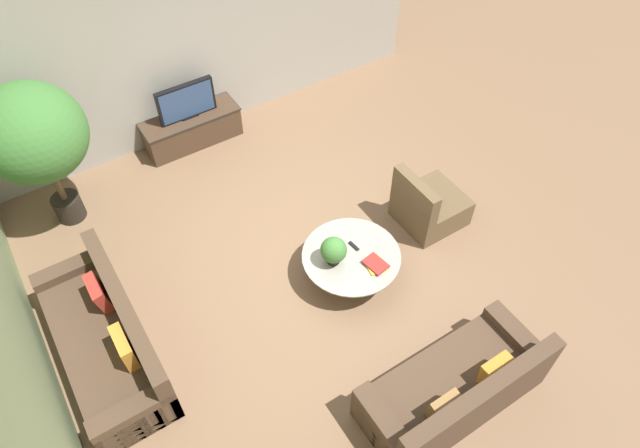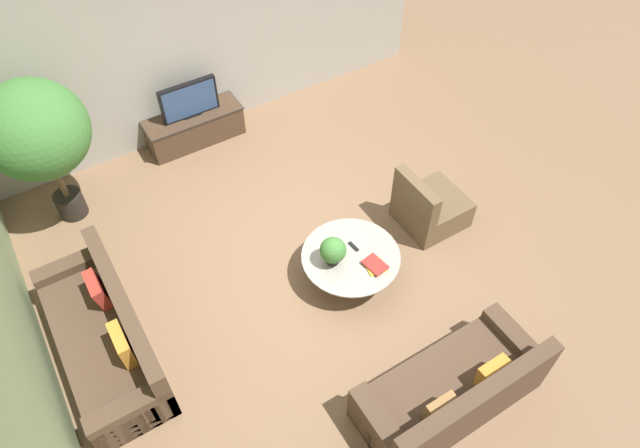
% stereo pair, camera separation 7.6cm
% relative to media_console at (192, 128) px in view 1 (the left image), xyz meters
% --- Properties ---
extents(ground_plane, '(24.00, 24.00, 0.00)m').
position_rel_media_console_xyz_m(ground_plane, '(0.33, -2.94, -0.25)').
color(ground_plane, brown).
extents(back_wall_stone, '(7.40, 0.12, 3.00)m').
position_rel_media_console_xyz_m(back_wall_stone, '(0.33, 0.32, 1.25)').
color(back_wall_stone, '#A39E93').
rests_on(back_wall_stone, ground).
extents(media_console, '(1.45, 0.50, 0.48)m').
position_rel_media_console_xyz_m(media_console, '(0.00, 0.00, 0.00)').
color(media_console, '#473323').
rests_on(media_console, ground).
extents(television, '(0.85, 0.13, 0.54)m').
position_rel_media_console_xyz_m(television, '(-0.00, -0.00, 0.49)').
color(television, black).
rests_on(television, media_console).
extents(coffee_table, '(1.18, 1.18, 0.39)m').
position_rel_media_console_xyz_m(coffee_table, '(0.57, -3.34, 0.03)').
color(coffee_table, black).
rests_on(coffee_table, ground).
extents(couch_by_wall, '(0.84, 2.18, 0.84)m').
position_rel_media_console_xyz_m(couch_by_wall, '(-2.25, -2.80, 0.04)').
color(couch_by_wall, '#4C3828').
rests_on(couch_by_wall, ground).
extents(couch_near_entry, '(1.93, 0.84, 0.84)m').
position_rel_media_console_xyz_m(couch_near_entry, '(0.53, -5.25, 0.03)').
color(couch_near_entry, '#4C3828').
rests_on(couch_near_entry, ground).
extents(armchair_wicker, '(0.80, 0.76, 0.86)m').
position_rel_media_console_xyz_m(armchair_wicker, '(1.94, -3.14, 0.02)').
color(armchair_wicker, brown).
rests_on(armchair_wicker, ground).
extents(potted_palm_tall, '(1.25, 1.25, 2.04)m').
position_rel_media_console_xyz_m(potted_palm_tall, '(-2.02, -0.51, 1.16)').
color(potted_palm_tall, black).
rests_on(potted_palm_tall, ground).
extents(potted_plant_tabletop, '(0.31, 0.31, 0.37)m').
position_rel_media_console_xyz_m(potted_plant_tabletop, '(0.34, -3.30, 0.35)').
color(potted_plant_tabletop, black).
rests_on(potted_plant_tabletop, coffee_table).
extents(book_stack, '(0.25, 0.30, 0.05)m').
position_rel_media_console_xyz_m(book_stack, '(0.72, -3.62, 0.17)').
color(book_stack, gold).
rests_on(book_stack, coffee_table).
extents(remote_black, '(0.06, 0.16, 0.02)m').
position_rel_media_console_xyz_m(remote_black, '(0.67, -3.24, 0.15)').
color(remote_black, black).
rests_on(remote_black, coffee_table).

